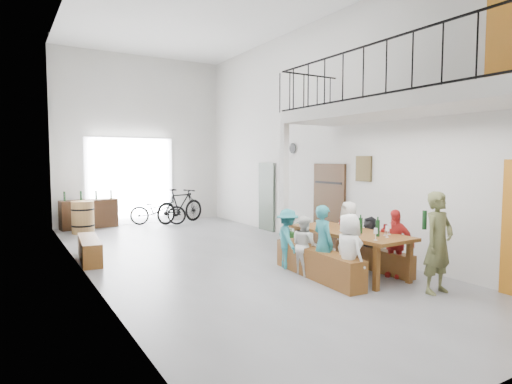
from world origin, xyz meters
TOP-DOWN VIEW (x-y plane):
  - floor at (0.00, 0.00)m, footprint 12.00×12.00m
  - room_walls at (0.00, 0.00)m, footprint 12.00×12.00m
  - gateway_portal at (-0.40, 5.94)m, footprint 2.80×0.08m
  - right_wall_decor at (2.70, -1.87)m, footprint 0.07×8.28m
  - balcony at (1.98, -3.13)m, footprint 1.52×5.62m
  - tasting_table at (1.44, -2.35)m, footprint 1.04×2.40m
  - bench_inner at (0.74, -2.29)m, footprint 0.51×2.26m
  - bench_wall at (2.03, -2.36)m, footprint 0.25×1.85m
  - tableware at (1.45, -2.72)m, footprint 0.66×1.31m
  - side_bench at (-2.50, 1.15)m, footprint 0.52×1.70m
  - oak_barrel at (-2.07, 4.75)m, footprint 0.63×0.63m
  - serving_counter at (-1.75, 5.65)m, footprint 1.70×0.65m
  - counter_bottles at (-1.75, 5.64)m, footprint 1.42×0.16m
  - guest_left_a at (0.72, -3.11)m, footprint 0.45×0.64m
  - guest_left_b at (0.74, -2.45)m, footprint 0.36×0.50m
  - guest_left_c at (0.70, -1.97)m, footprint 0.44×0.55m
  - guest_left_d at (0.68, -1.47)m, footprint 0.63×0.84m
  - guest_right_a at (1.97, -2.94)m, footprint 0.54×0.77m
  - guest_right_b at (2.04, -2.27)m, footprint 0.32×0.94m
  - guest_right_c at (2.04, -1.70)m, footprint 0.53×0.69m
  - host_standing at (1.82, -3.93)m, footprint 0.60×0.40m
  - potted_plant at (2.45, 0.93)m, footprint 0.52×0.47m
  - bicycle_near at (0.28, 5.21)m, footprint 1.88×1.37m
  - bicycle_far at (1.04, 5.23)m, footprint 1.98×1.15m

SIDE VIEW (x-z plane):
  - floor at x=0.00m, z-range 0.00..0.00m
  - bench_wall at x=2.03m, z-range 0.00..0.42m
  - side_bench at x=-2.50m, z-range 0.00..0.47m
  - potted_plant at x=2.45m, z-range 0.00..0.48m
  - bench_inner at x=0.74m, z-range 0.00..0.51m
  - serving_counter at x=-1.75m, z-range 0.00..0.88m
  - oak_barrel at x=-2.07m, z-range 0.00..0.92m
  - bicycle_near at x=0.28m, z-range 0.00..0.94m
  - guest_right_b at x=2.04m, z-range 0.00..1.01m
  - guest_left_c at x=0.70m, z-range 0.00..1.08m
  - bicycle_far at x=1.04m, z-range 0.00..1.15m
  - guest_left_d at x=0.68m, z-range 0.00..1.15m
  - guest_right_a at x=1.97m, z-range 0.00..1.22m
  - guest_left_a at x=0.72m, z-range 0.00..1.24m
  - guest_right_c at x=2.04m, z-range 0.00..1.25m
  - guest_left_b at x=0.74m, z-range 0.00..1.31m
  - tasting_table at x=1.44m, z-range 0.31..1.10m
  - host_standing at x=1.82m, z-range 0.00..1.60m
  - tableware at x=1.45m, z-range 0.75..1.10m
  - counter_bottles at x=-1.75m, z-range 0.88..1.16m
  - gateway_portal at x=-0.40m, z-range 0.00..2.80m
  - right_wall_decor at x=2.70m, z-range -0.80..4.28m
  - balcony at x=1.98m, z-range 0.97..4.96m
  - room_walls at x=0.00m, z-range -2.45..9.55m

